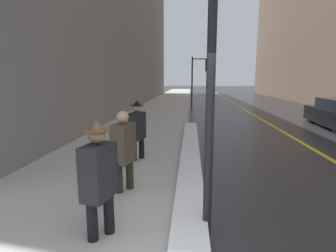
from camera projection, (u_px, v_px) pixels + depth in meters
sidewalk_slab at (158, 112)px, 17.47m from camera, size 4.00×80.00×0.01m
road_centre_stripe at (250, 113)px, 16.96m from camera, size 0.16×80.00×0.00m
snow_bank_curb at (190, 158)px, 7.02m from camera, size 0.51×10.13×0.20m
lamp_post at (213, 20)px, 3.26m from camera, size 0.28×0.28×4.85m
traffic_light_near at (201, 71)px, 19.16m from camera, size 1.31×0.32×3.75m
pedestrian_with_shoulder_bag at (99, 175)px, 3.52m from camera, size 0.40×0.75×1.66m
pedestrian_nearside at (124, 147)px, 5.02m from camera, size 0.41×0.57×1.59m
pedestrian_in_fedora at (137, 128)px, 7.03m from camera, size 0.39×0.55×1.63m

